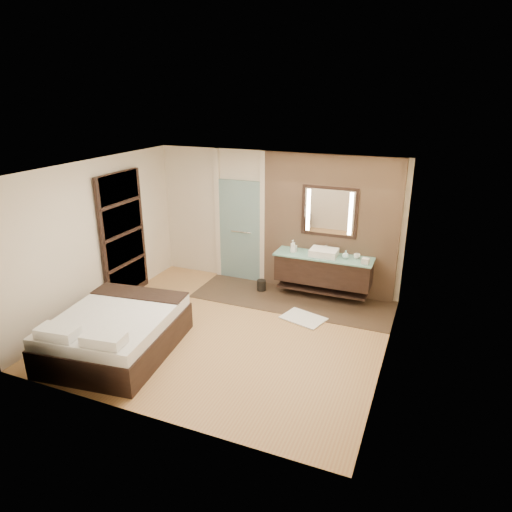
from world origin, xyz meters
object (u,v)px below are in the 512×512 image
at_px(waste_bin, 261,285).
at_px(bed, 116,332).
at_px(vanity, 323,270).
at_px(mirror_unit, 329,212).

bearing_deg(waste_bin, bed, -112.46).
xyz_separation_m(bed, waste_bin, (1.21, 2.92, -0.21)).
distance_m(vanity, mirror_unit, 1.10).
xyz_separation_m(mirror_unit, bed, (-2.41, -3.31, -1.33)).
bearing_deg(waste_bin, vanity, 7.19).
relative_size(mirror_unit, bed, 0.48).
xyz_separation_m(vanity, waste_bin, (-1.20, -0.15, -0.47)).
height_order(vanity, mirror_unit, mirror_unit).
height_order(mirror_unit, bed, mirror_unit).
bearing_deg(mirror_unit, vanity, -90.00).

